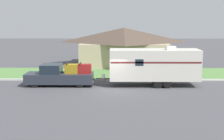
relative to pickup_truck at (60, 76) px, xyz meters
name	(u,v)px	position (x,y,z in m)	size (l,w,h in m)	color
ground_plane	(112,90)	(4.60, -1.56, -0.89)	(120.00, 120.00, 0.00)	#47474C
curb_strip	(112,80)	(4.60, 2.19, -0.82)	(80.00, 0.30, 0.14)	beige
lawn_strip	(113,73)	(4.60, 5.84, -0.87)	(80.00, 7.00, 0.03)	#568442
house_across_street	(124,46)	(5.95, 12.11, 1.53)	(11.48, 7.76, 4.67)	tan
pickup_truck	(60,76)	(0.00, 0.00, 0.00)	(6.05, 2.01, 2.03)	black
travel_trailer	(154,65)	(8.33, 0.00, 1.00)	(9.07, 2.26, 3.51)	black
mailbox	(128,68)	(6.18, 3.22, 0.16)	(0.48, 0.20, 1.37)	brown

